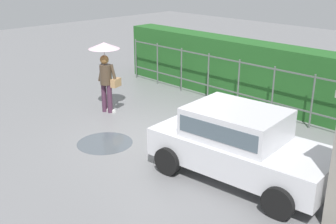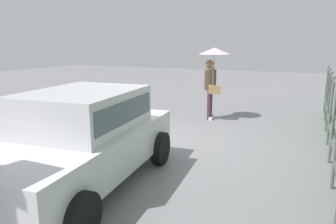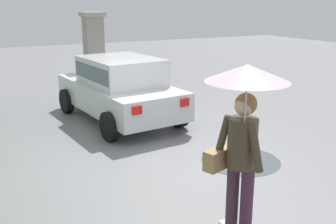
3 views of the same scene
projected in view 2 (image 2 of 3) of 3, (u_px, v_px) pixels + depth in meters
ground_plane at (169, 142)px, 7.12m from camera, size 40.00×40.00×0.00m
car at (82, 135)px, 4.83m from camera, size 3.87×2.16×1.48m
pedestrian at (213, 69)px, 9.04m from camera, size 0.90×0.90×2.06m
fence_section at (334, 120)px, 5.70m from camera, size 9.60×0.05×1.50m
puddle_near at (138, 127)px, 8.34m from camera, size 1.38×1.38×0.00m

